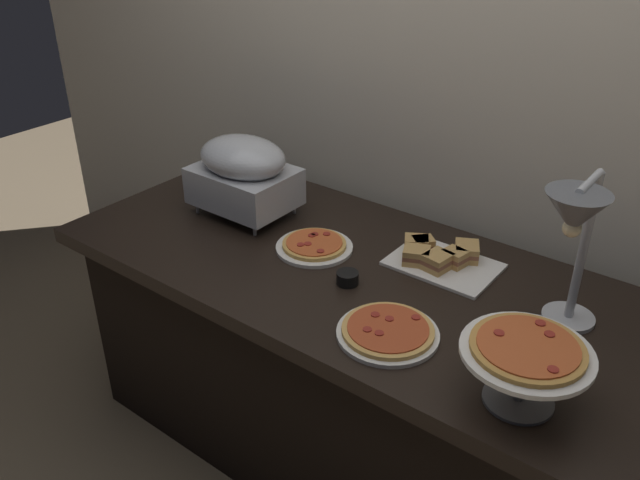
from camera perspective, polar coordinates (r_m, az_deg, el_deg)
ground_plane at (r=2.53m, az=2.36°, el=-17.15°), size 8.00×8.00×0.00m
back_wall at (r=2.27m, az=10.54°, el=12.63°), size 4.40×0.04×2.40m
buffet_table at (r=2.26m, az=2.56°, el=-10.39°), size 1.90×0.84×0.76m
chafing_dish at (r=2.31m, az=-6.57°, el=5.81°), size 0.34×0.26×0.28m
heat_lamp at (r=1.66m, az=21.08°, el=1.15°), size 0.15×0.29×0.44m
pizza_plate_front at (r=1.76m, az=5.84°, el=-7.83°), size 0.27×0.27×0.03m
pizza_plate_center at (r=2.13m, az=-0.49°, el=-0.50°), size 0.25×0.25×0.03m
pizza_plate_raised_stand at (r=1.55m, az=17.29°, el=-9.47°), size 0.30×0.30×0.17m
sandwich_platter at (r=2.08m, az=10.17°, el=-1.44°), size 0.32×0.24×0.06m
sauce_cup_near at (r=1.95m, az=2.37°, el=-3.23°), size 0.07×0.07×0.04m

